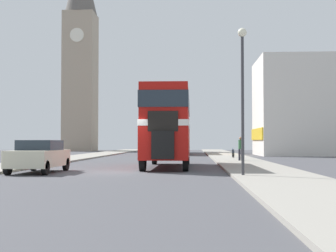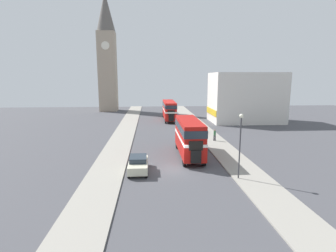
# 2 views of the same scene
# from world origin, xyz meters

# --- Properties ---
(ground_plane) EXTENTS (120.00, 120.00, 0.00)m
(ground_plane) POSITION_xyz_m (0.00, 0.00, 0.00)
(ground_plane) COLOR #47474C
(sidewalk_right) EXTENTS (3.50, 120.00, 0.12)m
(sidewalk_right) POSITION_xyz_m (6.75, 0.00, 0.06)
(sidewalk_right) COLOR gray
(sidewalk_right) RESTS_ON ground_plane
(sidewalk_left) EXTENTS (3.50, 120.00, 0.12)m
(sidewalk_left) POSITION_xyz_m (-6.75, 0.00, 0.06)
(sidewalk_left) COLOR gray
(sidewalk_left) RESTS_ON ground_plane
(double_decker_bus) EXTENTS (2.39, 9.25, 4.27)m
(double_decker_bus) POSITION_xyz_m (2.06, 4.57, 2.55)
(double_decker_bus) COLOR #B2140F
(double_decker_bus) RESTS_ON ground_plane
(bus_distant) EXTENTS (2.40, 10.86, 4.11)m
(bus_distant) POSITION_xyz_m (1.77, 31.70, 2.47)
(bus_distant) COLOR red
(bus_distant) RESTS_ON ground_plane
(car_parked_near) EXTENTS (1.84, 4.15, 1.50)m
(car_parked_near) POSITION_xyz_m (-3.67, -0.26, 0.78)
(car_parked_near) COLOR beige
(car_parked_near) RESTS_ON ground_plane
(pedestrian_walking) EXTENTS (0.34, 0.34, 1.66)m
(pedestrian_walking) POSITION_xyz_m (6.82, 11.44, 1.06)
(pedestrian_walking) COLOR #282833
(pedestrian_walking) RESTS_ON sidewalk_right
(bicycle_on_pavement) EXTENTS (0.05, 1.76, 0.78)m
(bicycle_on_pavement) POSITION_xyz_m (6.78, 17.15, 0.48)
(bicycle_on_pavement) COLOR black
(bicycle_on_pavement) RESTS_ON sidewalk_right
(street_lamp) EXTENTS (0.36, 0.36, 5.86)m
(street_lamp) POSITION_xyz_m (5.43, -2.96, 3.96)
(street_lamp) COLOR #38383D
(street_lamp) RESTS_ON sidewalk_right
(church_tower) EXTENTS (4.93, 4.93, 31.49)m
(church_tower) POSITION_xyz_m (-13.86, 49.49, 16.09)
(church_tower) COLOR tan
(church_tower) RESTS_ON ground_plane
(shop_building_block) EXTENTS (14.39, 8.63, 10.15)m
(shop_building_block) POSITION_xyz_m (17.45, 28.21, 5.07)
(shop_building_block) COLOR silver
(shop_building_block) RESTS_ON ground_plane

